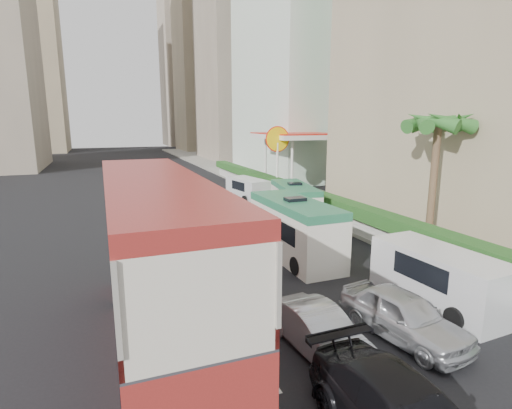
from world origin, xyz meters
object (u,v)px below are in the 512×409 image
palm_tree (433,187)px  double_decker_bus (158,266)px  car_silver_lane_b (401,337)px  panel_van_near (439,277)px  van_asset (222,210)px  shell_station (297,162)px  car_silver_lane_a (318,351)px  panel_van_far (248,189)px  minibus_near (295,229)px  minibus_far (294,204)px

palm_tree → double_decker_bus: bearing=-163.8°
car_silver_lane_b → panel_van_near: size_ratio=0.85×
double_decker_bus → van_asset: 18.99m
double_decker_bus → shell_station: shell_station is taller
double_decker_bus → car_silver_lane_a: 5.21m
van_asset → panel_van_far: 4.45m
shell_station → car_silver_lane_b: bearing=-109.8°
panel_van_far → car_silver_lane_a: bearing=-114.8°
double_decker_bus → minibus_near: size_ratio=1.73×
minibus_near → minibus_far: minibus_near is taller
minibus_near → panel_van_near: size_ratio=1.27×
van_asset → car_silver_lane_a: bearing=-93.7°
van_asset → panel_van_near: panel_van_near is taller
car_silver_lane_b → palm_tree: size_ratio=0.67×
car_silver_lane_b → van_asset: bearing=81.4°
panel_van_far → shell_station: size_ratio=0.57×
minibus_far → panel_van_far: 8.52m
panel_van_near → panel_van_far: size_ratio=1.10×
van_asset → minibus_near: size_ratio=0.66×
car_silver_lane_a → palm_tree: palm_tree is taller
car_silver_lane_a → panel_van_near: panel_van_near is taller
minibus_near → panel_van_near: (2.59, -6.49, -0.40)m
palm_tree → shell_station: 19.14m
car_silver_lane_a → minibus_far: 15.10m
panel_van_far → minibus_near: bearing=-111.1°
car_silver_lane_b → palm_tree: bearing=32.8°
double_decker_bus → car_silver_lane_a: bearing=-23.0°
palm_tree → shell_station: palm_tree is taller
car_silver_lane_a → shell_station: bearing=59.4°
panel_van_near → car_silver_lane_b: bearing=-156.6°
car_silver_lane_b → panel_van_far: 22.76m
car_silver_lane_b → panel_van_near: 3.30m
double_decker_bus → car_silver_lane_a: double_decker_bus is taller
double_decker_bus → palm_tree: bearing=16.2°
double_decker_bus → shell_station: (16.00, 23.00, 0.22)m
panel_van_near → car_silver_lane_a: bearing=-171.6°
minibus_far → shell_station: size_ratio=0.71×
panel_van_near → shell_station: bearing=72.2°
minibus_near → panel_van_near: bearing=-68.8°
panel_van_far → palm_tree: 17.08m
car_silver_lane_b → minibus_far: (3.27, 14.02, 1.26)m
car_silver_lane_b → double_decker_bus: bearing=155.0°
minibus_near → palm_tree: (6.58, -1.86, 1.97)m
car_silver_lane_b → panel_van_far: bearing=73.4°
minibus_near → palm_tree: 7.11m
double_decker_bus → panel_van_far: double_decker_bus is taller
minibus_near → panel_van_far: (2.88, 14.64, -0.50)m
car_silver_lane_a → van_asset: car_silver_lane_a is taller
double_decker_bus → panel_van_near: size_ratio=2.19×
van_asset → palm_tree: palm_tree is taller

